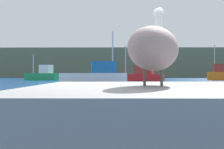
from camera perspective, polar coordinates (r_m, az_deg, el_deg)
The scene contains 8 objects.
ground_plane at distance 4.09m, azimuth 5.24°, elevation -13.98°, with size 260.00×260.00×0.00m, color #194C93.
hillside_backdrop at distance 76.95m, azimuth 0.88°, elevation 2.26°, with size 140.00×13.12×7.46m, color #5B664C.
pier_dock at distance 3.08m, azimuth 8.40°, elevation -10.39°, with size 2.57×3.01×0.87m, color gray.
pelican at distance 3.05m, azimuth 8.44°, elevation 5.20°, with size 0.80×1.45×0.91m.
fishing_boat_green at distance 43.62m, azimuth -13.71°, elevation -0.03°, with size 5.40×3.15×3.88m.
fishing_boat_white at distance 29.44m, azimuth -3.25°, elevation -0.12°, with size 7.02×2.79×5.38m.
fishing_boat_orange at distance 45.43m, azimuth 21.49°, elevation 0.02°, with size 4.98×2.23×5.29m.
fishing_boat_red at distance 38.57m, azimuth 5.78°, elevation -0.15°, with size 6.84×4.01×4.82m.
Camera 1 is at (-0.32, -3.95, 1.00)m, focal length 45.47 mm.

